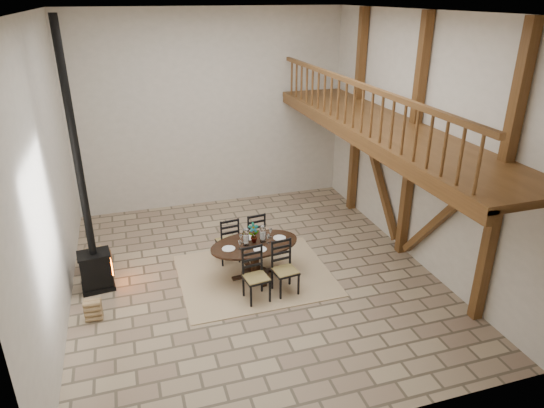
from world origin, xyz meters
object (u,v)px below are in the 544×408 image
object	(u,v)px
log_basket	(98,260)
log_stack	(93,310)
wood_stove	(90,236)
dining_table	(255,257)

from	to	relation	value
log_basket	log_stack	distance (m)	1.77
wood_stove	log_basket	xyz separation A→B (m)	(-0.01, 0.76, -0.94)
log_basket	log_stack	xyz separation A→B (m)	(-0.04, -1.77, -0.00)
wood_stove	log_basket	bearing A→B (deg)	84.94
wood_stove	dining_table	bearing A→B (deg)	-14.78
dining_table	log_stack	world-z (taller)	dining_table
log_basket	log_stack	size ratio (longest dim) A/B	1.42
dining_table	log_basket	xyz separation A→B (m)	(-3.04, 1.22, -0.22)
dining_table	wood_stove	world-z (taller)	wood_stove
wood_stove	log_stack	world-z (taller)	wood_stove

